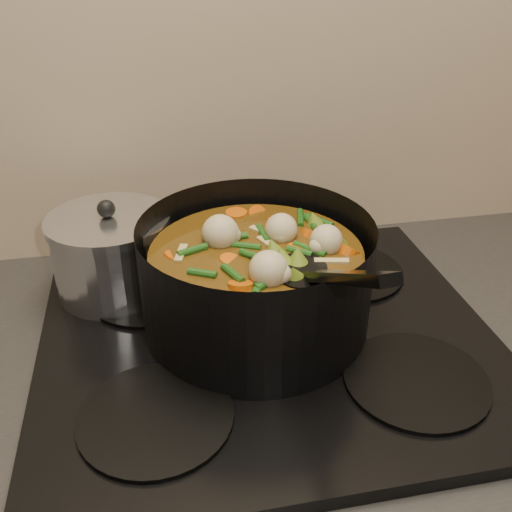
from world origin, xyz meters
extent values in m
plane|color=tan|center=(0.00, 2.25, 1.30)|extent=(4.00, 0.00, 4.00)
cube|color=black|center=(0.00, 1.93, 0.89)|extent=(2.64, 0.64, 0.05)
cube|color=black|center=(0.00, 1.93, 0.92)|extent=(0.62, 0.54, 0.02)
cylinder|color=black|center=(-0.16, 1.80, 0.93)|extent=(0.18, 0.18, 0.01)
cylinder|color=black|center=(0.16, 1.80, 0.93)|extent=(0.18, 0.18, 0.01)
cylinder|color=black|center=(-0.16, 2.06, 0.93)|extent=(0.18, 0.18, 0.01)
cylinder|color=black|center=(0.16, 2.06, 0.93)|extent=(0.18, 0.18, 0.01)
cylinder|color=black|center=(-0.01, 1.96, 1.01)|extent=(0.35, 0.35, 0.16)
cylinder|color=black|center=(-0.01, 1.96, 0.94)|extent=(0.31, 0.31, 0.01)
cylinder|color=#593A0F|center=(-0.01, 1.96, 1.00)|extent=(0.28, 0.28, 0.11)
cylinder|color=#D25E09|center=(0.03, 1.96, 1.05)|extent=(0.03, 0.03, 0.03)
cylinder|color=#D25E09|center=(0.03, 2.02, 1.05)|extent=(0.04, 0.04, 0.03)
cylinder|color=#D25E09|center=(-0.04, 2.06, 1.05)|extent=(0.04, 0.04, 0.03)
cylinder|color=#D25E09|center=(-0.07, 1.98, 1.05)|extent=(0.03, 0.04, 0.03)
cylinder|color=#D25E09|center=(-0.09, 1.91, 1.05)|extent=(0.04, 0.04, 0.03)
cylinder|color=#D25E09|center=(-0.01, 1.92, 1.05)|extent=(0.04, 0.04, 0.03)
cylinder|color=#D25E09|center=(0.05, 1.91, 1.05)|extent=(0.04, 0.04, 0.03)
cylinder|color=#D25E09|center=(0.09, 1.99, 1.05)|extent=(0.04, 0.03, 0.03)
cylinder|color=#D25E09|center=(0.01, 2.01, 1.05)|extent=(0.04, 0.04, 0.03)
cylinder|color=#D25E09|center=(-0.06, 2.03, 1.05)|extent=(0.04, 0.04, 0.03)
cylinder|color=#D25E09|center=(-0.05, 1.96, 1.05)|extent=(0.03, 0.03, 0.03)
sphere|color=beige|center=(0.05, 1.96, 1.06)|extent=(0.04, 0.04, 0.04)
sphere|color=beige|center=(-0.04, 2.02, 1.06)|extent=(0.04, 0.04, 0.04)
sphere|color=beige|center=(-0.06, 1.91, 1.06)|extent=(0.04, 0.04, 0.04)
sphere|color=beige|center=(0.05, 1.93, 1.06)|extent=(0.04, 0.04, 0.04)
cone|color=olive|center=(-0.05, 1.88, 1.05)|extent=(0.04, 0.04, 0.04)
cone|color=olive|center=(0.06, 1.91, 1.05)|extent=(0.04, 0.04, 0.04)
cone|color=olive|center=(0.05, 2.02, 1.05)|extent=(0.04, 0.04, 0.04)
cone|color=olive|center=(-0.07, 2.03, 1.05)|extent=(0.04, 0.04, 0.04)
cone|color=olive|center=(-0.09, 1.92, 1.05)|extent=(0.04, 0.04, 0.04)
cone|color=olive|center=(0.02, 1.87, 1.05)|extent=(0.04, 0.04, 0.04)
cylinder|color=#1B4F17|center=(0.02, 1.99, 1.05)|extent=(0.01, 0.04, 0.01)
cylinder|color=#1B4F17|center=(-0.01, 2.07, 1.05)|extent=(0.04, 0.03, 0.01)
cylinder|color=#1B4F17|center=(-0.07, 2.02, 1.05)|extent=(0.04, 0.02, 0.01)
cylinder|color=#1B4F17|center=(-0.08, 1.96, 1.05)|extent=(0.03, 0.04, 0.01)
cylinder|color=#1B4F17|center=(-0.04, 1.92, 1.05)|extent=(0.03, 0.04, 0.01)
cylinder|color=#1B4F17|center=(-0.01, 1.85, 1.05)|extent=(0.04, 0.02, 0.01)
cylinder|color=#1B4F17|center=(0.05, 1.90, 1.05)|extent=(0.04, 0.03, 0.01)
cylinder|color=#1B4F17|center=(0.06, 1.96, 1.05)|extent=(0.01, 0.04, 0.01)
cylinder|color=#1B4F17|center=(0.02, 1.99, 1.05)|extent=(0.04, 0.03, 0.01)
cylinder|color=#1B4F17|center=(-0.02, 2.07, 1.05)|extent=(0.04, 0.02, 0.01)
cylinder|color=#1B4F17|center=(-0.08, 2.02, 1.05)|extent=(0.03, 0.04, 0.01)
cylinder|color=#1B4F17|center=(-0.08, 1.96, 1.05)|extent=(0.03, 0.04, 0.01)
cylinder|color=#1B4F17|center=(-0.04, 1.92, 1.05)|extent=(0.04, 0.02, 0.01)
cylinder|color=#1B4F17|center=(-0.01, 1.85, 1.05)|extent=(0.04, 0.03, 0.01)
cylinder|color=#1B4F17|center=(0.05, 1.90, 1.05)|extent=(0.01, 0.04, 0.01)
cube|color=tan|center=(-0.09, 1.95, 1.05)|extent=(0.05, 0.01, 0.00)
cube|color=tan|center=(0.00, 1.88, 1.05)|extent=(0.02, 0.05, 0.00)
cube|color=tan|center=(0.06, 1.98, 1.05)|extent=(0.04, 0.03, 0.00)
cube|color=tan|center=(-0.03, 2.03, 1.05)|extent=(0.04, 0.04, 0.00)
cube|color=tan|center=(-0.08, 1.93, 1.05)|extent=(0.03, 0.05, 0.00)
ellipsoid|color=black|center=(0.03, 1.90, 1.05)|extent=(0.09, 0.10, 0.01)
cube|color=black|center=(0.05, 1.79, 1.10)|extent=(0.04, 0.19, 0.11)
cylinder|color=silver|center=(-0.21, 2.09, 0.99)|extent=(0.18, 0.18, 0.11)
cylinder|color=silver|center=(-0.21, 2.09, 1.05)|extent=(0.18, 0.18, 0.01)
sphere|color=black|center=(-0.21, 2.09, 1.07)|extent=(0.03, 0.03, 0.03)
camera|label=1|loc=(-0.14, 1.31, 1.42)|focal=40.00mm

